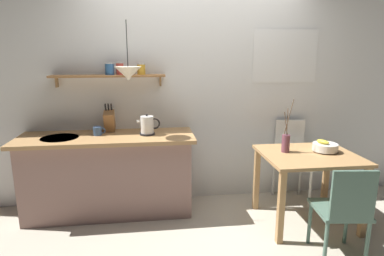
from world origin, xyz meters
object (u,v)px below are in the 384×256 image
Objects in this scene: electric_kettle at (147,126)px; pendant_lamp at (128,73)px; fruit_bowl at (325,147)px; knife_block at (109,121)px; coffee_mug_by_sink at (98,131)px; dining_table at (308,165)px; twig_vase at (286,142)px; dining_chair_near at (344,209)px; dining_chair_far at (291,157)px.

pendant_lamp is at bearing -156.91° from electric_kettle.
fruit_bowl is 2.12m from pendant_lamp.
knife_block is 0.19m from coffee_mug_by_sink.
knife_block reaches higher than dining_table.
twig_vase reaches higher than knife_block.
dining_chair_near is 2.67× the size of knife_block.
knife_block reaches higher than electric_kettle.
dining_chair_far is at bearing 2.17° from coffee_mug_by_sink.
electric_kettle is (-1.68, -0.13, 0.46)m from dining_chair_far.
knife_block is (-2.21, 0.58, 0.21)m from fruit_bowl.
dining_table is 3.81× the size of electric_kettle.
pendant_lamp reaches higher than electric_kettle.
dining_chair_far is 3.82× the size of fruit_bowl.
coffee_mug_by_sink is at bearing -128.70° from knife_block.
twig_vase is 0.95× the size of pendant_lamp.
dining_chair_near is 2.30m from pendant_lamp.
dining_chair_far is at bearing -1.46° from knife_block.
twig_vase reaches higher than dining_table.
dining_table is 1.09× the size of dining_chair_near.
dining_chair_near is 6.64× the size of coffee_mug_by_sink.
fruit_bowl is 2.29m from knife_block.
twig_vase is at bearing -121.06° from dining_chair_far.
dining_table is 2.20m from coffee_mug_by_sink.
pendant_lamp is (0.35, -0.12, 0.61)m from coffee_mug_by_sink.
dining_chair_far is 2.12m from pendant_lamp.
pendant_lamp is (-0.17, -0.07, 0.55)m from electric_kettle.
dining_chair_near is at bearing -28.36° from coffee_mug_by_sink.
fruit_bowl is at bearing -9.31° from pendant_lamp.
electric_kettle is at bearing -4.78° from coffee_mug_by_sink.
fruit_bowl is at bearing -77.58° from dining_chair_far.
dining_chair_far is 0.60m from fruit_bowl.
pendant_lamp is at bearing 169.83° from twig_vase.
twig_vase reaches higher than electric_kettle.
electric_kettle is at bearing -23.59° from knife_block.
dining_chair_near is at bearing -105.46° from fruit_bowl.
dining_table is 0.68m from dining_chair_near.
electric_kettle is (-1.79, 0.40, 0.19)m from fruit_bowl.
pendant_lamp reaches higher than dining_chair_far.
dining_chair_far is 2.15m from knife_block.
knife_block reaches higher than fruit_bowl.
knife_block is 2.48× the size of coffee_mug_by_sink.
dining_table is 3.73× the size of fruit_bowl.
dining_chair_far is (0.08, 0.57, -0.10)m from dining_table.
electric_kettle is (-1.60, 1.10, 0.50)m from dining_chair_near.
twig_vase reaches higher than dining_chair_far.
electric_kettle is at bearing -175.68° from dining_chair_far.
dining_chair_near is 0.80m from fruit_bowl.
pendant_lamp reaches higher than knife_block.
dining_chair_far reaches higher than dining_table.
knife_block is (-2.01, 0.62, 0.38)m from dining_table.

